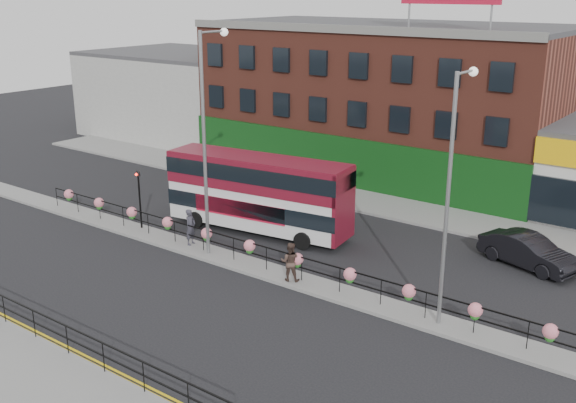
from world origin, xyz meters
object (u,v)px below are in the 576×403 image
Objects in this scene: double_decker_bus at (259,187)px; pedestrian_b at (290,262)px; pedestrian_a at (191,227)px; lamp_column_west at (208,125)px; lamp_column_east at (452,179)px; car at (528,251)px.

double_decker_bus reaches higher than pedestrian_b.
lamp_column_west reaches higher than pedestrian_a.
lamp_column_west reaches higher than lamp_column_east.
pedestrian_a is at bearing 179.76° from lamp_column_east.
pedestrian_b is (5.32, -4.36, -1.50)m from double_decker_bus.
car is 9.35m from lamp_column_east.
pedestrian_b is at bearing -175.98° from lamp_column_east.
car is 0.46× the size of lamp_column_west.
car is at bearing 84.04° from lamp_column_east.
pedestrian_b is at bearing 153.49° from car.
car is at bearing -73.28° from pedestrian_a.
car is at bearing -158.68° from pedestrian_b.
car is (13.15, 3.90, -1.77)m from double_decker_bus.
lamp_column_east is (-0.81, -7.76, 5.14)m from car.
pedestrian_a is 0.17× the size of lamp_column_west.
double_decker_bus is 0.98× the size of lamp_column_west.
car is 11.38m from pedestrian_b.
pedestrian_a is at bearing -109.60° from double_decker_bus.
lamp_column_west is at bearing -179.88° from lamp_column_east.
pedestrian_a is at bearing -29.93° from pedestrian_b.
pedestrian_b is 0.18× the size of lamp_column_east.
pedestrian_a is 1.04× the size of pedestrian_b.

